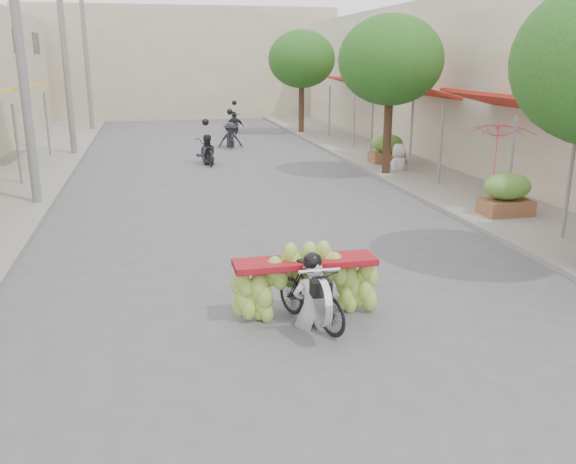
{
  "coord_description": "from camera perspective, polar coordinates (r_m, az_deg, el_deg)",
  "views": [
    {
      "loc": [
        -2.28,
        -5.16,
        3.88
      ],
      "look_at": [
        -0.17,
        4.29,
        1.1
      ],
      "focal_mm": 38.0,
      "sensor_mm": 36.0,
      "label": 1
    }
  ],
  "objects": [
    {
      "name": "utility_pole_mid",
      "position": [
        17.44,
        -23.79,
        15.2
      ],
      "size": [
        0.6,
        0.24,
        8.0
      ],
      "color": "slate",
      "rests_on": "ground"
    },
    {
      "name": "ground",
      "position": [
        6.85,
        9.77,
        -18.76
      ],
      "size": [
        120.0,
        120.0,
        0.0
      ],
      "primitive_type": "plane",
      "color": "#545459",
      "rests_on": "ground"
    },
    {
      "name": "bg_motorbike_a",
      "position": [
        23.17,
        -7.66,
        8.08
      ],
      "size": [
        0.85,
        1.73,
        1.95
      ],
      "color": "black",
      "rests_on": "ground"
    },
    {
      "name": "shophouse_row_right",
      "position": [
        23.91,
        24.68,
        12.5
      ],
      "size": [
        9.77,
        40.0,
        6.0
      ],
      "color": "beige",
      "rests_on": "ground"
    },
    {
      "name": "utility_pole_back",
      "position": [
        35.3,
        -18.37,
        15.49
      ],
      "size": [
        0.6,
        0.24,
        8.0
      ],
      "color": "slate",
      "rests_on": "ground"
    },
    {
      "name": "market_umbrella",
      "position": [
        15.72,
        19.27,
        9.74
      ],
      "size": [
        2.2,
        2.2,
        1.6
      ],
      "rotation": [
        0.0,
        0.0,
        0.29
      ],
      "color": "red",
      "rests_on": "ground"
    },
    {
      "name": "produce_crate_far",
      "position": [
        23.02,
        9.23,
        7.91
      ],
      "size": [
        1.2,
        0.88,
        1.16
      ],
      "color": "brown",
      "rests_on": "ground"
    },
    {
      "name": "far_building",
      "position": [
        43.22,
        -9.94,
        15.29
      ],
      "size": [
        20.0,
        6.0,
        7.0
      ],
      "primitive_type": "cube",
      "color": "#B7AC90",
      "rests_on": "ground"
    },
    {
      "name": "street_tree_far",
      "position": [
        32.1,
        1.28,
        15.85
      ],
      "size": [
        3.4,
        3.4,
        5.25
      ],
      "color": "#3A2719",
      "rests_on": "ground"
    },
    {
      "name": "bg_motorbike_c",
      "position": [
        32.99,
        -5.02,
        10.58
      ],
      "size": [
        1.0,
        1.74,
        1.95
      ],
      "color": "black",
      "rests_on": "ground"
    },
    {
      "name": "produce_crate_mid",
      "position": [
        15.98,
        19.81,
        3.63
      ],
      "size": [
        1.2,
        0.88,
        1.16
      ],
      "color": "brown",
      "rests_on": "ground"
    },
    {
      "name": "banana_motorbike",
      "position": [
        9.18,
        1.92,
        -4.52
      ],
      "size": [
        2.2,
        1.83,
        1.94
      ],
      "color": "black",
      "rests_on": "ground"
    },
    {
      "name": "bg_motorbike_b",
      "position": [
        27.49,
        -5.44,
        9.58
      ],
      "size": [
        1.09,
        1.86,
        1.95
      ],
      "color": "black",
      "rests_on": "ground"
    },
    {
      "name": "pedestrian",
      "position": [
        21.68,
        10.39,
        8.13
      ],
      "size": [
        0.99,
        0.96,
        1.76
      ],
      "rotation": [
        0.0,
        0.0,
        3.86
      ],
      "color": "silver",
      "rests_on": "ground"
    },
    {
      "name": "street_tree_mid",
      "position": [
        20.65,
        9.59,
        15.54
      ],
      "size": [
        3.4,
        3.4,
        5.25
      ],
      "color": "#3A2719",
      "rests_on": "ground"
    },
    {
      "name": "utility_pole_far",
      "position": [
        26.35,
        -20.16,
        15.41
      ],
      "size": [
        0.6,
        0.24,
        8.0
      ],
      "color": "slate",
      "rests_on": "ground"
    },
    {
      "name": "sidewalk_right",
      "position": [
        22.52,
        11.99,
        5.91
      ],
      "size": [
        4.0,
        60.0,
        0.12
      ],
      "primitive_type": "cube",
      "color": "gray",
      "rests_on": "ground"
    }
  ]
}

